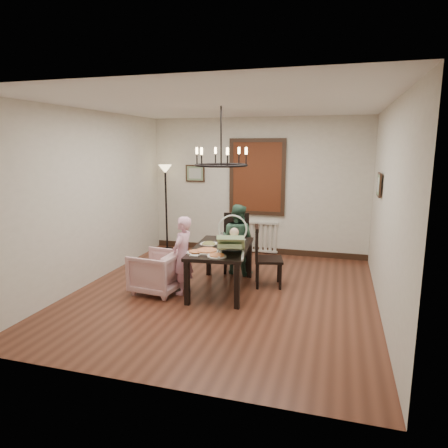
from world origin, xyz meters
The scene contains 17 objects.
room_shell centered at (0.00, 0.37, 1.40)m, with size 4.51×5.00×2.81m.
dining_table centered at (-0.08, 0.14, 0.61)m, with size 0.97×1.56×0.70m.
chair_far centered at (-0.09, 1.14, 0.52)m, with size 0.46×0.46×1.05m, color black, non-canonical shape.
chair_right centered at (0.60, 0.54, 0.50)m, with size 0.44×0.44×0.99m, color black, non-canonical shape.
armchair centered at (-1.00, -0.22, 0.32)m, with size 0.69×0.71×0.64m, color #DBA7A8.
elderly_woman centered at (-0.60, -0.15, 0.50)m, with size 0.36×0.24×0.99m, color #E9A4BD.
seated_man centered at (-0.05, 1.03, 0.51)m, with size 0.50×0.39×1.03m, color #335641.
baby_bouncer centered at (0.20, -0.27, 0.90)m, with size 0.44×0.61×0.40m, color #B3D995, non-canonical shape.
salad_bowl centered at (-0.25, 0.07, 0.74)m, with size 0.31×0.31×0.08m, color white.
pizza_platter centered at (-0.19, -0.22, 0.72)m, with size 0.34×0.34×0.04m, color tan.
drinking_glass centered at (0.00, 0.17, 0.77)m, with size 0.07×0.07×0.15m, color silver.
window_blinds centered at (0.00, 2.46, 1.60)m, with size 1.00×0.03×1.40m, color #562411.
radiator centered at (0.00, 2.48, 0.35)m, with size 0.92×0.12×0.62m, color silver, non-canonical shape.
picture_back centered at (-1.35, 2.47, 1.65)m, with size 0.42×0.03×0.36m, color black.
picture_right centered at (2.21, 0.90, 1.65)m, with size 0.42×0.03×0.36m, color black.
floor_lamp centered at (-1.90, 2.15, 0.90)m, with size 0.30×0.30×1.80m, color black, non-canonical shape.
chandelier centered at (-0.08, 0.14, 1.95)m, with size 0.80×0.80×0.04m, color black.
Camera 1 is at (1.63, -5.59, 2.24)m, focal length 32.00 mm.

